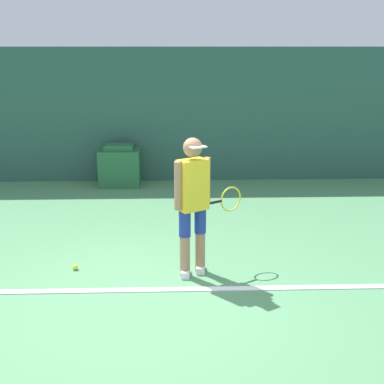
# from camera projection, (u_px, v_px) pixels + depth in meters

# --- Properties ---
(ground_plane) EXTENTS (24.00, 24.00, 0.00)m
(ground_plane) POSITION_uv_depth(u_px,v_px,m) (147.00, 300.00, 5.73)
(ground_plane) COLOR #518C5B
(back_wall) EXTENTS (24.00, 0.10, 2.63)m
(back_wall) POSITION_uv_depth(u_px,v_px,m) (158.00, 115.00, 10.55)
(back_wall) COLOR #2D564C
(back_wall) RESTS_ON ground_plane
(court_baseline) EXTENTS (21.60, 0.10, 0.01)m
(court_baseline) POSITION_uv_depth(u_px,v_px,m) (148.00, 290.00, 5.95)
(court_baseline) COLOR white
(court_baseline) RESTS_ON ground_plane
(tennis_player) EXTENTS (0.82, 0.58, 1.64)m
(tennis_player) POSITION_uv_depth(u_px,v_px,m) (194.00, 200.00, 6.17)
(tennis_player) COLOR #A37556
(tennis_player) RESTS_ON ground_plane
(tennis_ball) EXTENTS (0.07, 0.07, 0.07)m
(tennis_ball) POSITION_uv_depth(u_px,v_px,m) (75.00, 267.00, 6.49)
(tennis_ball) COLOR #D1E533
(tennis_ball) RESTS_ON ground_plane
(covered_chair) EXTENTS (0.78, 0.62, 0.81)m
(covered_chair) POSITION_uv_depth(u_px,v_px,m) (120.00, 166.00, 10.38)
(covered_chair) COLOR #28663D
(covered_chair) RESTS_ON ground_plane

